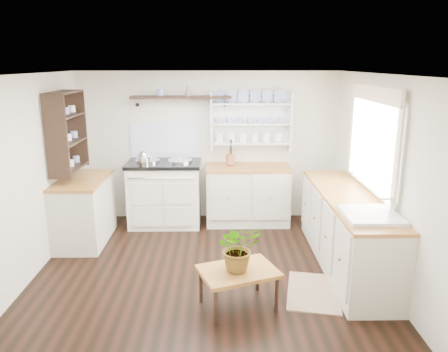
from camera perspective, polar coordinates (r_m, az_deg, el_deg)
The scene contains 19 objects.
floor at distance 5.39m, azimuth -2.34°, elevation -12.07°, with size 4.00×3.80×0.01m, color black.
wall_back at distance 6.84m, azimuth -2.03°, elevation 3.90°, with size 4.00×0.02×2.30m, color beige.
wall_right at distance 5.31m, azimuth 19.62°, elevation -0.09°, with size 0.02×3.80×2.30m, color beige.
wall_left at distance 5.43m, azimuth -24.10°, elevation -0.24°, with size 0.02×3.80×2.30m, color beige.
ceiling at distance 4.82m, azimuth -2.63°, elevation 13.16°, with size 4.00×3.80×0.01m, color white.
window at distance 5.35m, azimuth 18.94°, elevation 4.61°, with size 0.08×1.55×1.22m.
aga_cooker at distance 6.72m, azimuth -7.71°, elevation -2.15°, with size 1.10×0.76×1.01m.
back_cabinets at distance 6.72m, azimuth 3.10°, elevation -2.35°, with size 1.27×0.63×0.90m.
right_cabinets at distance 5.52m, azimuth 15.71°, elevation -6.79°, with size 0.62×2.43×0.90m.
belfast_sink at distance 4.73m, azimuth 18.51°, elevation -6.22°, with size 0.55×0.60×0.45m.
left_cabinets at distance 6.32m, azimuth -17.80°, elevation -4.18°, with size 0.62×1.13×0.90m.
plate_rack at distance 6.75m, azimuth 3.50°, elevation 7.23°, with size 1.20×0.22×0.90m.
high_shelf at distance 6.64m, azimuth -5.62°, elevation 10.13°, with size 1.50×0.29×0.16m.
left_shelving at distance 6.11m, azimuth -19.86°, elevation 5.56°, with size 0.28×0.80×1.05m, color black.
kettle at distance 6.51m, azimuth -10.44°, elevation 2.18°, with size 0.19×0.19×0.23m, color silver, non-canonical shape.
utensil_crock at distance 6.65m, azimuth 0.83°, elevation 2.20°, with size 0.13×0.13×0.16m, color #965437.
center_table at distance 4.50m, azimuth 1.88°, elevation -12.65°, with size 0.89×0.77×0.41m.
potted_plant at distance 4.37m, azimuth 1.91°, elevation -9.31°, with size 0.43×0.38×0.48m, color #3F7233.
floor_rug at distance 4.99m, azimuth 11.61°, elevation -14.61°, with size 0.55×0.85×0.02m, color #7E6049.
Camera 1 is at (0.15, -4.82, 2.42)m, focal length 35.00 mm.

